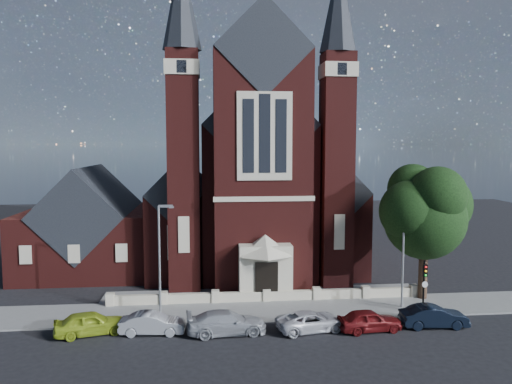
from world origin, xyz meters
TOP-DOWN VIEW (x-y plane):
  - ground at (0.00, 15.00)m, footprint 120.00×120.00m
  - pavement_strip at (0.00, 4.50)m, footprint 60.00×5.00m
  - forecourt_paving at (0.00, 8.50)m, footprint 26.00×3.00m
  - forecourt_wall at (0.00, 6.50)m, footprint 24.00×0.40m
  - church at (-0.00, 22.94)m, footprint 20.01×34.90m
  - parish_hall at (-16.00, 18.00)m, footprint 12.00×12.20m
  - street_tree at (12.60, 5.71)m, footprint 6.40×6.60m
  - street_lamp_left at (-7.91, 4.00)m, footprint 1.16×0.22m
  - street_lamp_right at (10.09, 4.00)m, footprint 1.16×0.22m
  - traffic_signal at (11.00, 2.43)m, footprint 0.28×0.42m
  - car_lime_van at (-12.21, 0.91)m, footprint 4.84×2.94m
  - car_silver_a at (-8.20, 0.65)m, footprint 4.31×1.70m
  - car_silver_b at (-3.37, 0.18)m, footprint 5.35×2.52m
  - car_white_suv at (2.24, 0.21)m, footprint 5.00×3.02m
  - car_dark_red at (6.08, -0.23)m, footprint 4.39×2.10m
  - car_navy at (10.66, 0.03)m, footprint 4.55×1.78m

SIDE VIEW (x-z plane):
  - ground at x=0.00m, z-range 0.00..0.00m
  - pavement_strip at x=0.00m, z-range -0.06..0.06m
  - forecourt_paving at x=0.00m, z-range -0.07..0.07m
  - forecourt_wall at x=0.00m, z-range -0.45..0.45m
  - car_white_suv at x=2.24m, z-range 0.00..1.30m
  - car_silver_a at x=-8.20m, z-range 0.00..1.40m
  - car_dark_red at x=6.08m, z-range 0.00..1.45m
  - car_navy at x=10.66m, z-range 0.00..1.48m
  - car_silver_b at x=-3.37m, z-range 0.00..1.51m
  - car_lime_van at x=-12.21m, z-range 0.00..1.54m
  - traffic_signal at x=11.00m, z-range 0.58..4.58m
  - parish_hall at x=-16.00m, z-range -1.11..9.13m
  - street_lamp_left at x=-7.91m, z-range 0.55..8.64m
  - street_lamp_right at x=10.09m, z-range 0.55..8.64m
  - street_tree at x=12.60m, z-range 1.61..12.31m
  - church at x=0.00m, z-range -6.41..22.79m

